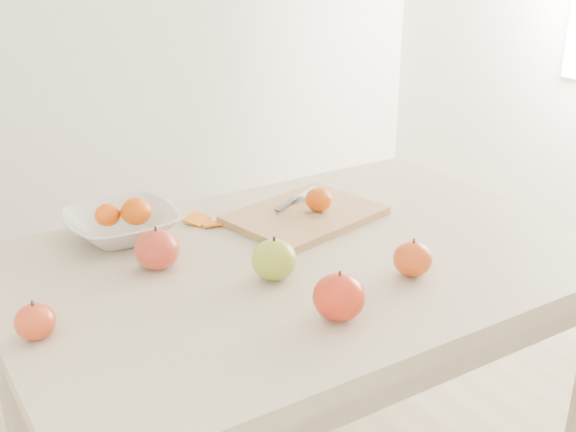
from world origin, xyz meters
TOP-DOWN VIEW (x-y plane):
  - table at (0.00, 0.00)m, footprint 1.20×0.80m
  - cutting_board at (0.11, 0.16)m, footprint 0.37×0.30m
  - board_tangerine at (0.14, 0.15)m, footprint 0.06×0.06m
  - fruit_bowl at (-0.28, 0.28)m, footprint 0.23×0.23m
  - bowl_tangerine_near at (-0.30, 0.29)m, footprint 0.05×0.05m
  - bowl_tangerine_far at (-0.25, 0.27)m, footprint 0.07×0.07m
  - orange_peel_a at (-0.10, 0.27)m, footprint 0.07×0.07m
  - orange_peel_b at (-0.08, 0.23)m, footprint 0.05×0.04m
  - paring_knife at (0.16, 0.23)m, footprint 0.16×0.09m
  - apple_green at (-0.10, -0.06)m, footprint 0.09×0.09m
  - apple_red_a at (-0.27, 0.10)m, footprint 0.09×0.09m
  - apple_red_e at (0.13, -0.19)m, footprint 0.08×0.08m
  - apple_red_d at (-0.54, -0.03)m, footprint 0.07×0.07m
  - apple_red_c at (-0.08, -0.24)m, footprint 0.09×0.09m

SIDE VIEW (x-z plane):
  - table at x=0.00m, z-range 0.28..1.03m
  - orange_peel_a at x=-0.10m, z-range 0.75..0.76m
  - orange_peel_b at x=-0.08m, z-range 0.75..0.76m
  - cutting_board at x=0.11m, z-range 0.75..0.77m
  - paring_knife at x=0.16m, z-range 0.77..0.78m
  - fruit_bowl at x=-0.28m, z-range 0.75..0.81m
  - apple_red_d at x=-0.54m, z-range 0.75..0.81m
  - apple_red_e at x=0.13m, z-range 0.75..0.82m
  - apple_green at x=-0.10m, z-range 0.75..0.83m
  - apple_red_a at x=-0.27m, z-range 0.75..0.83m
  - apple_red_c at x=-0.08m, z-range 0.75..0.83m
  - board_tangerine at x=0.14m, z-range 0.77..0.82m
  - bowl_tangerine_near at x=-0.30m, z-range 0.78..0.83m
  - bowl_tangerine_far at x=-0.25m, z-range 0.78..0.84m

